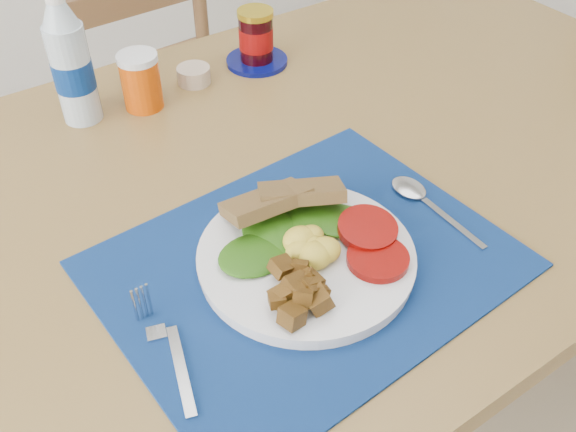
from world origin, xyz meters
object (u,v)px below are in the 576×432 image
object	(u,v)px
juice_glass	(141,83)
chair_far	(133,93)
water_bottle	(71,66)
jam_on_saucer	(256,40)
breakfast_plate	(305,256)

from	to	relation	value
juice_glass	chair_far	bearing A→B (deg)	73.00
water_bottle	jam_on_saucer	world-z (taller)	water_bottle
chair_far	juice_glass	world-z (taller)	chair_far
chair_far	water_bottle	xyz separation A→B (m)	(-0.23, -0.40, 0.33)
water_bottle	juice_glass	size ratio (longest dim) A/B	2.40
breakfast_plate	juice_glass	xyz separation A→B (m)	(-0.00, 0.46, 0.02)
chair_far	breakfast_plate	xyz separation A→B (m)	(-0.13, -0.89, 0.25)
juice_glass	jam_on_saucer	xyz separation A→B (m)	(0.24, 0.02, 0.00)
juice_glass	jam_on_saucer	bearing A→B (deg)	4.50
chair_far	water_bottle	bearing A→B (deg)	57.89
juice_glass	breakfast_plate	bearing A→B (deg)	-89.85
breakfast_plate	water_bottle	distance (m)	0.50
breakfast_plate	jam_on_saucer	size ratio (longest dim) A/B	2.35
chair_far	jam_on_saucer	distance (m)	0.51
chair_far	breakfast_plate	world-z (taller)	chair_far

